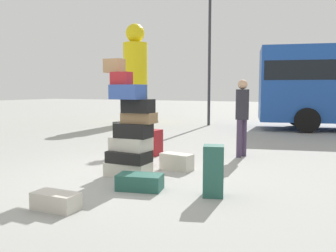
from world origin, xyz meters
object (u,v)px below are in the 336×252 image
object	(u,v)px
suitcase_cream_foreground_near	(56,201)
yellow_dummy_statue	(136,79)
suitcase_teal_foreground_far	(140,182)
suitcase_tower	(130,132)
lamp_post	(210,21)
suitcase_maroon_left_side	(136,159)
suitcase_teal_white_trunk	(213,171)
suitcase_cream_upright_blue	(177,162)
suitcase_maroon_behind_tower	(155,143)
person_bearded_onlooker	(242,111)

from	to	relation	value
suitcase_cream_foreground_near	yellow_dummy_statue	xyz separation A→B (m)	(-5.24, 10.62, 1.89)
suitcase_teal_foreground_far	yellow_dummy_statue	world-z (taller)	yellow_dummy_statue
suitcase_tower	lamp_post	distance (m)	10.13
yellow_dummy_statue	suitcase_maroon_left_side	bearing A→B (deg)	-58.74
suitcase_teal_white_trunk	suitcase_maroon_left_side	bearing A→B (deg)	130.12
suitcase_cream_upright_blue	lamp_post	xyz separation A→B (m)	(-2.40, 8.50, 4.28)
suitcase_tower	suitcase_cream_foreground_near	distance (m)	2.14
suitcase_maroon_behind_tower	suitcase_teal_foreground_far	world-z (taller)	suitcase_maroon_behind_tower
yellow_dummy_statue	person_bearded_onlooker	bearing A→B (deg)	-42.60
suitcase_tower	suitcase_maroon_left_side	bearing A→B (deg)	115.02
suitcase_tower	suitcase_cream_upright_blue	distance (m)	1.15
suitcase_tower	suitcase_maroon_behind_tower	bearing A→B (deg)	105.97
suitcase_maroon_behind_tower	suitcase_teal_white_trunk	world-z (taller)	suitcase_teal_white_trunk
suitcase_maroon_behind_tower	lamp_post	bearing A→B (deg)	103.83
suitcase_teal_foreground_far	suitcase_maroon_left_side	xyz separation A→B (m)	(-0.98, 1.49, 0.01)
suitcase_teal_foreground_far	suitcase_maroon_behind_tower	bearing A→B (deg)	100.52
suitcase_cream_upright_blue	person_bearded_onlooker	world-z (taller)	person_bearded_onlooker
suitcase_teal_foreground_far	person_bearded_onlooker	size ratio (longest dim) A/B	0.39
person_bearded_onlooker	yellow_dummy_statue	world-z (taller)	yellow_dummy_statue
suitcase_tower	lamp_post	size ratio (longest dim) A/B	0.31
suitcase_teal_foreground_far	yellow_dummy_statue	distance (m)	11.14
suitcase_teal_foreground_far	lamp_post	bearing A→B (deg)	90.49
suitcase_teal_white_trunk	lamp_post	xyz separation A→B (m)	(-3.60, 9.84, 4.06)
suitcase_maroon_left_side	lamp_post	size ratio (longest dim) A/B	0.08
suitcase_cream_foreground_near	suitcase_cream_upright_blue	xyz separation A→B (m)	(0.44, 2.79, 0.05)
suitcase_tower	yellow_dummy_statue	distance (m)	10.08
suitcase_tower	suitcase_teal_white_trunk	world-z (taller)	suitcase_tower
suitcase_tower	suitcase_maroon_left_side	distance (m)	1.05
lamp_post	suitcase_cream_upright_blue	bearing A→B (deg)	-74.27
suitcase_cream_foreground_near	suitcase_cream_upright_blue	size ratio (longest dim) A/B	0.98
lamp_post	yellow_dummy_statue	bearing A→B (deg)	-168.44
suitcase_maroon_behind_tower	suitcase_cream_upright_blue	bearing A→B (deg)	-42.32
suitcase_teal_white_trunk	person_bearded_onlooker	distance (m)	3.33
suitcase_cream_foreground_near	suitcase_teal_white_trunk	xyz separation A→B (m)	(1.64, 1.46, 0.26)
suitcase_tower	person_bearded_onlooker	world-z (taller)	suitcase_tower
suitcase_teal_white_trunk	suitcase_maroon_left_side	size ratio (longest dim) A/B	1.40
yellow_dummy_statue	lamp_post	distance (m)	4.14
suitcase_maroon_behind_tower	suitcase_tower	bearing A→B (deg)	-70.08
yellow_dummy_statue	lamp_post	bearing A→B (deg)	11.56
suitcase_maroon_behind_tower	yellow_dummy_statue	bearing A→B (deg)	128.36
suitcase_maroon_left_side	lamp_post	xyz separation A→B (m)	(-1.49, 8.53, 4.31)
suitcase_maroon_behind_tower	suitcase_cream_foreground_near	bearing A→B (deg)	-76.35
person_bearded_onlooker	lamp_post	xyz separation A→B (m)	(-3.17, 6.61, 3.38)
suitcase_teal_foreground_far	suitcase_cream_upright_blue	size ratio (longest dim) A/B	1.11
suitcase_teal_white_trunk	suitcase_teal_foreground_far	bearing A→B (deg)	170.99
suitcase_maroon_left_side	suitcase_maroon_behind_tower	bearing A→B (deg)	92.98
suitcase_cream_foreground_near	suitcase_tower	bearing A→B (deg)	91.36
suitcase_cream_foreground_near	suitcase_teal_foreground_far	distance (m)	1.37
suitcase_cream_foreground_near	lamp_post	size ratio (longest dim) A/B	0.09
suitcase_teal_foreground_far	suitcase_teal_white_trunk	xyz separation A→B (m)	(1.13, 0.18, 0.25)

